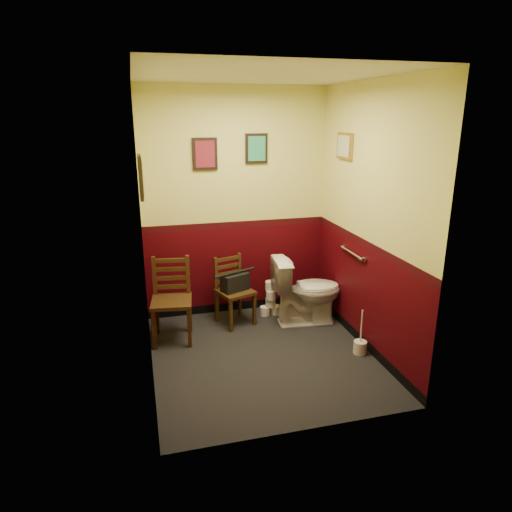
{
  "coord_description": "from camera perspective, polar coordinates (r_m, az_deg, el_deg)",
  "views": [
    {
      "loc": [
        -1.12,
        -4.02,
        2.37
      ],
      "look_at": [
        0.0,
        0.25,
        1.0
      ],
      "focal_mm": 32.0,
      "sensor_mm": 36.0,
      "label": 1
    }
  ],
  "objects": [
    {
      "name": "framed_print_back_a",
      "position": [
        5.28,
        -6.41,
        12.55
      ],
      "size": [
        0.28,
        0.04,
        0.36
      ],
      "color": "black",
      "rests_on": "wall_back"
    },
    {
      "name": "framed_print_back_b",
      "position": [
        5.39,
        0.06,
        13.29
      ],
      "size": [
        0.26,
        0.04,
        0.34
      ],
      "color": "black",
      "rests_on": "wall_back"
    },
    {
      "name": "floor",
      "position": [
        4.8,
        0.78,
        -12.35
      ],
      "size": [
        2.2,
        2.4,
        0.0
      ],
      "primitive_type": "cube",
      "color": "black",
      "rests_on": "ground"
    },
    {
      "name": "ceiling",
      "position": [
        4.19,
        0.94,
        21.75
      ],
      "size": [
        2.2,
        2.4,
        0.0
      ],
      "primitive_type": "cube",
      "rotation": [
        3.14,
        0.0,
        0.0
      ],
      "color": "silver",
      "rests_on": "ground"
    },
    {
      "name": "chair_left",
      "position": [
        5.03,
        -10.49,
        -5.43
      ],
      "size": [
        0.48,
        0.48,
        0.91
      ],
      "rotation": [
        0.0,
        0.0,
        -0.13
      ],
      "color": "#3E2912",
      "rests_on": "floor"
    },
    {
      "name": "framed_print_right",
      "position": [
        5.13,
        11.03,
        13.34
      ],
      "size": [
        0.04,
        0.34,
        0.28
      ],
      "color": "olive",
      "rests_on": "wall_right"
    },
    {
      "name": "chair_right",
      "position": [
        5.36,
        -2.82,
        -4.34
      ],
      "size": [
        0.48,
        0.48,
        0.8
      ],
      "rotation": [
        0.0,
        0.0,
        0.33
      ],
      "color": "#3E2912",
      "rests_on": "floor"
    },
    {
      "name": "wall_back",
      "position": [
        5.44,
        -2.56,
        6.39
      ],
      "size": [
        2.2,
        0.0,
        2.7
      ],
      "primitive_type": "cube",
      "rotation": [
        1.57,
        0.0,
        0.0
      ],
      "color": "#390309",
      "rests_on": "ground"
    },
    {
      "name": "handbag",
      "position": [
        5.28,
        -2.63,
        -3.27
      ],
      "size": [
        0.35,
        0.27,
        0.23
      ],
      "rotation": [
        0.0,
        0.0,
        0.41
      ],
      "color": "black",
      "rests_on": "chair_right"
    },
    {
      "name": "toilet_brush",
      "position": [
        4.93,
        12.88,
        -10.95
      ],
      "size": [
        0.14,
        0.14,
        0.49
      ],
      "color": "silver",
      "rests_on": "floor"
    },
    {
      "name": "toilet",
      "position": [
        5.4,
        6.34,
        -4.34
      ],
      "size": [
        0.84,
        0.51,
        0.79
      ],
      "primitive_type": "imported",
      "rotation": [
        0.0,
        0.0,
        1.49
      ],
      "color": "white",
      "rests_on": "floor"
    },
    {
      "name": "grab_bar",
      "position": [
        5.01,
        11.92,
        0.37
      ],
      "size": [
        0.05,
        0.56,
        0.06
      ],
      "color": "silver",
      "rests_on": "wall_right"
    },
    {
      "name": "wall_left",
      "position": [
        4.15,
        -13.96,
        2.49
      ],
      "size": [
        0.0,
        2.4,
        2.7
      ],
      "primitive_type": "cube",
      "rotation": [
        1.57,
        0.0,
        1.57
      ],
      "color": "#390309",
      "rests_on": "ground"
    },
    {
      "name": "wall_right",
      "position": [
        4.71,
        13.89,
        4.21
      ],
      "size": [
        0.0,
        2.4,
        2.7
      ],
      "primitive_type": "cube",
      "rotation": [
        1.57,
        0.0,
        -1.57
      ],
      "color": "#390309",
      "rests_on": "ground"
    },
    {
      "name": "wall_front",
      "position": [
        3.2,
        6.61,
        -1.42
      ],
      "size": [
        2.2,
        0.0,
        2.7
      ],
      "primitive_type": "cube",
      "rotation": [
        -1.57,
        0.0,
        0.0
      ],
      "color": "#390309",
      "rests_on": "ground"
    },
    {
      "name": "framed_print_left",
      "position": [
        4.16,
        -14.21,
        9.53
      ],
      "size": [
        0.04,
        0.3,
        0.38
      ],
      "color": "black",
      "rests_on": "wall_left"
    },
    {
      "name": "tp_stack",
      "position": [
        5.63,
        1.8,
        -5.61
      ],
      "size": [
        0.25,
        0.15,
        0.44
      ],
      "color": "silver",
      "rests_on": "floor"
    }
  ]
}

